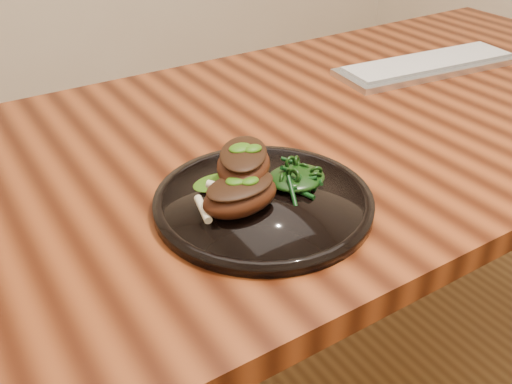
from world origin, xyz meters
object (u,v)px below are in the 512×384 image
keyboard (428,65)px  lamb_chop_front (240,194)px  desk (348,152)px  plate (263,201)px  greens_heap (297,174)px

keyboard → lamb_chop_front: bearing=-157.1°
keyboard → desk: bearing=-163.5°
desk → plate: bearing=-150.5°
lamb_chop_front → keyboard: 0.71m
desk → keyboard: size_ratio=3.64×
desk → plate: (-0.31, -0.18, 0.09)m
desk → lamb_chop_front: bearing=-152.2°
greens_heap → desk: bearing=34.2°
plate → keyboard: bearing=23.5°
plate → greens_heap: greens_heap is taller
plate → lamb_chop_front: 0.06m
desk → lamb_chop_front: size_ratio=13.32×
desk → greens_heap: greens_heap is taller
plate → greens_heap: 0.06m
lamb_chop_front → greens_heap: lamb_chop_front is taller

